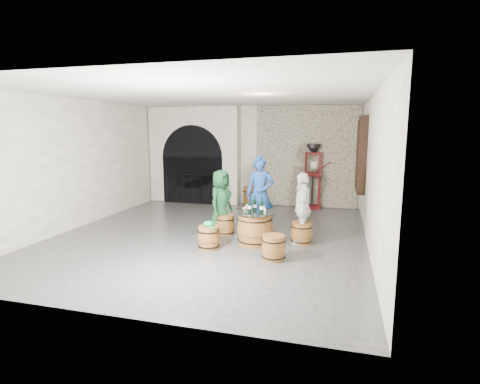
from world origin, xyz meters
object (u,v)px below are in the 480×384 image
(barrel_stool_near_left, at_px, (209,238))
(side_barrel, at_px, (251,198))
(person_blue, at_px, (260,194))
(barrel_stool_left, at_px, (225,225))
(barrel_stool_right, at_px, (302,233))
(barrel_stool_far, at_px, (259,222))
(person_white, at_px, (302,208))
(barrel_table, at_px, (255,228))
(person_green, at_px, (221,202))
(wine_bottle_right, at_px, (255,205))
(corking_press, at_px, (313,171))
(wine_bottle_left, at_px, (250,206))
(barrel_stool_near_right, at_px, (274,248))
(wine_bottle_center, at_px, (262,206))

(barrel_stool_near_left, distance_m, side_barrel, 4.08)
(person_blue, bearing_deg, barrel_stool_left, -149.15)
(barrel_stool_right, bearing_deg, barrel_stool_far, 147.47)
(person_blue, relative_size, person_white, 1.18)
(barrel_stool_right, relative_size, side_barrel, 0.69)
(barrel_stool_near_left, bearing_deg, barrel_stool_right, 25.29)
(barrel_table, bearing_deg, person_green, 146.66)
(barrel_stool_left, relative_size, barrel_stool_right, 1.00)
(barrel_table, xyz_separation_m, wine_bottle_right, (-0.03, 0.11, 0.49))
(person_white, bearing_deg, barrel_table, -76.09)
(corking_press, bearing_deg, wine_bottle_left, -106.86)
(barrel_table, xyz_separation_m, barrel_stool_right, (0.97, 0.32, -0.12))
(barrel_stool_left, height_order, barrel_stool_near_left, same)
(barrel_stool_far, bearing_deg, wine_bottle_right, -84.35)
(corking_press, bearing_deg, person_blue, -111.77)
(barrel_stool_near_left, bearing_deg, person_blue, 65.52)
(barrel_stool_right, height_order, barrel_stool_near_left, same)
(barrel_stool_far, height_order, side_barrel, side_barrel)
(barrel_table, distance_m, side_barrel, 3.65)
(person_green, bearing_deg, corking_press, -14.21)
(wine_bottle_left, bearing_deg, corking_press, 76.58)
(barrel_table, height_order, barrel_stool_left, barrel_table)
(barrel_table, bearing_deg, barrel_stool_far, 96.78)
(person_blue, relative_size, wine_bottle_right, 5.65)
(barrel_stool_near_left, distance_m, wine_bottle_left, 1.10)
(person_blue, relative_size, side_barrel, 2.64)
(barrel_stool_far, relative_size, barrel_stool_near_right, 1.00)
(barrel_stool_left, xyz_separation_m, person_blue, (0.73, 0.51, 0.68))
(side_barrel, bearing_deg, wine_bottle_left, -76.84)
(barrel_stool_left, bearing_deg, barrel_stool_near_right, -44.91)
(barrel_stool_near_left, bearing_deg, barrel_stool_left, 89.54)
(person_green, bearing_deg, barrel_stool_near_left, -160.38)
(barrel_stool_right, bearing_deg, wine_bottle_left, -161.85)
(side_barrel, bearing_deg, barrel_table, -75.08)
(barrel_stool_right, bearing_deg, barrel_stool_near_right, -109.16)
(barrel_stool_near_right, height_order, side_barrel, side_barrel)
(barrel_stool_near_right, bearing_deg, barrel_table, 123.52)
(barrel_stool_right, height_order, barrel_stool_near_right, same)
(barrel_stool_right, distance_m, side_barrel, 3.74)
(barrel_stool_near_right, distance_m, corking_press, 5.06)
(person_white, distance_m, wine_bottle_left, 1.14)
(person_green, bearing_deg, wine_bottle_left, -113.93)
(side_barrel, relative_size, corking_press, 0.35)
(barrel_stool_left, distance_m, side_barrel, 2.97)
(side_barrel, bearing_deg, wine_bottle_right, -75.10)
(barrel_table, distance_m, person_white, 1.11)
(wine_bottle_center, bearing_deg, person_green, 149.39)
(wine_bottle_center, bearing_deg, barrel_table, 171.15)
(person_blue, bearing_deg, barrel_stool_near_right, -74.21)
(barrel_stool_right, relative_size, barrel_stool_near_right, 1.00)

